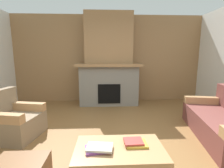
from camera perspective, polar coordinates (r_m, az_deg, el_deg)
ground at (r=2.72m, az=0.50°, el=-22.29°), size 9.00×9.00×0.00m
wall_back_wood_panel at (r=5.31m, az=-1.26°, el=8.70°), size 6.00×0.12×2.70m
fireplace at (r=4.94m, az=-1.15°, el=6.46°), size 1.90×0.82×2.70m
armchair at (r=3.48m, az=-31.19°, el=-11.02°), size 0.89×0.89×0.85m
coffee_table at (r=2.00m, az=2.60°, el=-22.61°), size 1.00×0.60×0.43m
book_stack_near_edge at (r=1.91m, az=-4.63°, el=-21.39°), size 0.32×0.24×0.05m
book_stack_center at (r=2.02m, az=8.05°, el=-19.66°), size 0.27×0.21×0.05m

